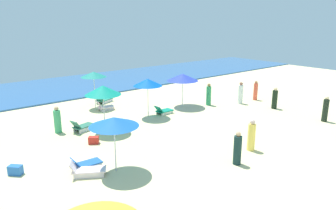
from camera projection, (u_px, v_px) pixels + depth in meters
name	position (u px, v px, depth m)	size (l,w,h in m)	color
ocean	(67.00, 87.00, 30.28)	(60.00, 10.14, 0.12)	#2E5D98
umbrella_0	(103.00, 90.00, 17.97)	(2.05, 2.05, 2.71)	silver
lounge_chair_0_0	(123.00, 123.00, 19.35)	(1.34, 0.78, 0.66)	silver
lounge_chair_0_1	(82.00, 126.00, 18.56)	(1.48, 0.95, 0.76)	silver
umbrella_1	(114.00, 122.00, 13.20)	(2.09, 2.09, 2.44)	silver
lounge_chair_1_0	(87.00, 170.00, 13.30)	(1.56, 1.27, 0.66)	silver
lounge_chair_1_1	(86.00, 164.00, 13.96)	(1.30, 0.65, 0.59)	silver
umbrella_2	(183.00, 77.00, 23.27)	(2.30, 2.30, 2.44)	silver
umbrella_3	(94.00, 74.00, 22.84)	(1.82, 1.82, 2.65)	silver
lounge_chair_3_0	(105.00, 107.00, 22.78)	(1.30, 0.87, 0.71)	silver
lounge_chair_3_1	(104.00, 100.00, 24.72)	(1.60, 1.19, 0.66)	silver
umbrella_4	(148.00, 82.00, 20.74)	(1.89, 1.89, 2.57)	silver
lounge_chair_4_0	(163.00, 111.00, 21.85)	(1.31, 0.70, 0.63)	silver
beachgoer_0	(256.00, 91.00, 25.46)	(0.46, 0.46, 1.55)	#E9563D
beachgoer_1	(275.00, 99.00, 23.03)	(0.41, 0.41, 1.58)	black
beachgoer_2	(325.00, 110.00, 20.16)	(0.45, 0.45, 1.65)	black
beachgoer_3	(209.00, 95.00, 23.94)	(0.47, 0.47, 1.66)	#2F975C
beachgoer_4	(241.00, 94.00, 24.37)	(0.41, 0.41, 1.67)	silver
beachgoer_5	(251.00, 136.00, 15.77)	(0.52, 0.52, 1.60)	#F9D55B
beachgoer_6	(237.00, 149.00, 14.26)	(0.45, 0.45, 1.55)	#173030
beachgoer_7	(57.00, 121.00, 18.20)	(0.41, 0.41, 1.56)	#40A46B
cooler_box_0	(94.00, 140.00, 16.72)	(0.52, 0.33, 0.38)	red
cooler_box_1	(15.00, 170.00, 13.42)	(0.55, 0.32, 0.41)	blue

